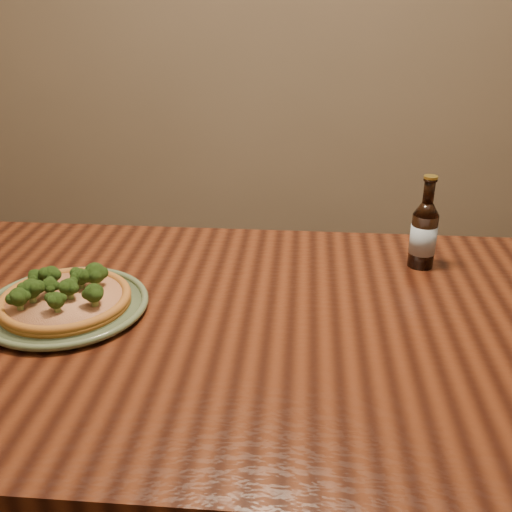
# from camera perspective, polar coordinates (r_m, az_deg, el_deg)

# --- Properties ---
(table) EXTENTS (1.60, 0.90, 0.75)m
(table) POSITION_cam_1_polar(r_m,az_deg,el_deg) (1.19, -1.86, -9.87)
(table) COLOR #4D2110
(table) RESTS_ON ground
(plate) EXTENTS (0.32, 0.32, 0.02)m
(plate) POSITION_cam_1_polar(r_m,az_deg,el_deg) (1.22, -17.64, -4.52)
(plate) COLOR #596A49
(plate) RESTS_ON table
(pizza) EXTENTS (0.25, 0.25, 0.07)m
(pizza) POSITION_cam_1_polar(r_m,az_deg,el_deg) (1.21, -17.77, -3.75)
(pizza) COLOR #B06C27
(pizza) RESTS_ON plate
(beer_bottle) EXTENTS (0.06, 0.06, 0.21)m
(beer_bottle) POSITION_cam_1_polar(r_m,az_deg,el_deg) (1.37, 15.68, 2.06)
(beer_bottle) COLOR black
(beer_bottle) RESTS_ON table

